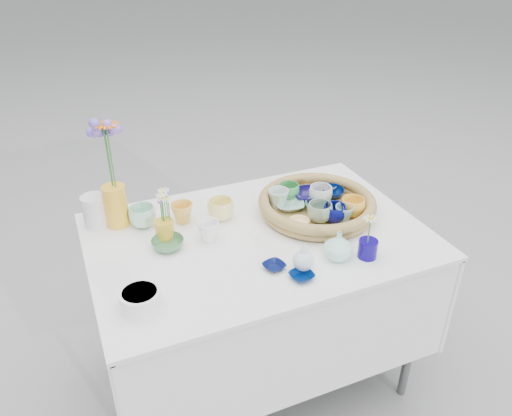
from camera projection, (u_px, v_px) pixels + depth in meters
name	position (u px, v px, depth m)	size (l,w,h in m)	color
ground	(258.00, 374.00, 2.28)	(80.00, 80.00, 0.00)	gray
display_table	(258.00, 374.00, 2.28)	(1.26, 0.86, 0.77)	white
wicker_tray	(317.00, 205.00, 2.01)	(0.47, 0.47, 0.08)	brown
tray_ceramic_0	(309.00, 196.00, 2.08)	(0.13, 0.13, 0.04)	#180E58
tray_ceramic_1	(331.00, 193.00, 2.11)	(0.11, 0.11, 0.03)	#000F3F
tray_ceramic_2	(353.00, 207.00, 1.97)	(0.10, 0.10, 0.08)	yellow
tray_ceramic_3	(319.00, 207.00, 2.01)	(0.11, 0.11, 0.04)	#5B997E
tray_ceramic_4	(320.00, 212.00, 1.93)	(0.10, 0.10, 0.08)	gray
tray_ceramic_5	(290.00, 205.00, 2.03)	(0.12, 0.12, 0.03)	#99CDB9
tray_ceramic_6	(278.00, 198.00, 2.02)	(0.08, 0.08, 0.08)	silver
tray_ceramic_7	(320.00, 195.00, 2.05)	(0.10, 0.10, 0.08)	silver
tray_ceramic_8	(328.00, 186.00, 2.17)	(0.08, 0.08, 0.03)	#739ECB
tray_ceramic_9	(335.00, 213.00, 1.93)	(0.09, 0.09, 0.07)	#060A66
tray_ceramic_10	(299.00, 223.00, 1.91)	(0.08, 0.08, 0.03)	#FFDC92
tray_ceramic_11	(344.00, 214.00, 1.93)	(0.07, 0.07, 0.07)	#81B6AF
tray_ceramic_12	(289.00, 192.00, 2.08)	(0.09, 0.09, 0.07)	#3D9A4F
loose_ceramic_0	(182.00, 213.00, 1.96)	(0.09, 0.09, 0.08)	#F4BA47
loose_ceramic_1	(221.00, 209.00, 1.98)	(0.10, 0.10, 0.08)	#FFED87
loose_ceramic_2	(168.00, 244.00, 1.81)	(0.12, 0.12, 0.04)	#447D4E
loose_ceramic_3	(209.00, 231.00, 1.85)	(0.08, 0.08, 0.08)	white
loose_ceramic_4	(274.00, 266.00, 1.71)	(0.07, 0.07, 0.02)	#060E3F
loose_ceramic_5	(143.00, 216.00, 1.93)	(0.10, 0.10, 0.08)	#ACE6CA
loose_ceramic_6	(302.00, 276.00, 1.66)	(0.08, 0.08, 0.02)	#00164D
fluted_bowl	(141.00, 300.00, 1.52)	(0.13, 0.13, 0.07)	white
bud_vase_paleblue	(304.00, 256.00, 1.68)	(0.08, 0.08, 0.12)	silver
bud_vase_seafoam	(338.00, 245.00, 1.74)	(0.10, 0.10, 0.11)	#AEEDD9
bud_vase_cobalt	(368.00, 249.00, 1.76)	(0.07, 0.07, 0.07)	#0D0167
single_daisy	(369.00, 231.00, 1.71)	(0.06, 0.06, 0.12)	white
tall_vase_yellow	(116.00, 206.00, 1.92)	(0.09, 0.09, 0.17)	gold
gerbera	(111.00, 157.00, 1.81)	(0.10, 0.10, 0.27)	orange
hydrangea	(108.00, 158.00, 1.83)	(0.09, 0.09, 0.32)	#7F59C6
white_pitcher	(95.00, 211.00, 1.92)	(0.14, 0.10, 0.13)	silver
daisy_cup	(165.00, 230.00, 1.86)	(0.07, 0.07, 0.08)	gold
daisy_posy	(163.00, 205.00, 1.81)	(0.07, 0.07, 0.13)	white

